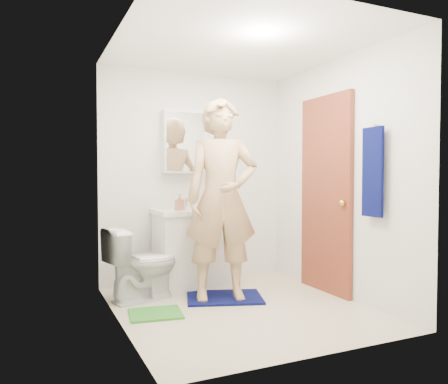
{
  "coord_description": "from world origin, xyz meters",
  "views": [
    {
      "loc": [
        -1.77,
        -3.58,
        1.21
      ],
      "look_at": [
        -0.06,
        0.25,
        1.06
      ],
      "focal_mm": 35.0,
      "sensor_mm": 36.0,
      "label": 1
    }
  ],
  "objects_px": {
    "vanity_cabinet": "(191,250)",
    "soap_dispenser": "(180,202)",
    "medicine_cabinet": "(184,142)",
    "man": "(222,199)",
    "towel": "(373,172)",
    "toilet": "(142,263)",
    "toothbrush_cup": "(210,204)"
  },
  "relations": [
    {
      "from": "vanity_cabinet",
      "to": "man",
      "type": "height_order",
      "value": "man"
    },
    {
      "from": "medicine_cabinet",
      "to": "towel",
      "type": "bearing_deg",
      "value": -55.39
    },
    {
      "from": "vanity_cabinet",
      "to": "toothbrush_cup",
      "type": "height_order",
      "value": "toothbrush_cup"
    },
    {
      "from": "medicine_cabinet",
      "to": "toilet",
      "type": "xyz_separation_m",
      "value": [
        -0.61,
        -0.52,
        -1.24
      ]
    },
    {
      "from": "man",
      "to": "vanity_cabinet",
      "type": "bearing_deg",
      "value": 110.41
    },
    {
      "from": "toilet",
      "to": "man",
      "type": "distance_m",
      "value": 1.0
    },
    {
      "from": "medicine_cabinet",
      "to": "toothbrush_cup",
      "type": "xyz_separation_m",
      "value": [
        0.26,
        -0.13,
        -0.7
      ]
    },
    {
      "from": "vanity_cabinet",
      "to": "towel",
      "type": "bearing_deg",
      "value": -51.53
    },
    {
      "from": "medicine_cabinet",
      "to": "toilet",
      "type": "bearing_deg",
      "value": -139.99
    },
    {
      "from": "vanity_cabinet",
      "to": "towel",
      "type": "relative_size",
      "value": 1.0
    },
    {
      "from": "vanity_cabinet",
      "to": "towel",
      "type": "height_order",
      "value": "towel"
    },
    {
      "from": "towel",
      "to": "man",
      "type": "height_order",
      "value": "man"
    },
    {
      "from": "soap_dispenser",
      "to": "man",
      "type": "distance_m",
      "value": 0.61
    },
    {
      "from": "vanity_cabinet",
      "to": "medicine_cabinet",
      "type": "xyz_separation_m",
      "value": [
        0.0,
        0.22,
        1.2
      ]
    },
    {
      "from": "soap_dispenser",
      "to": "toothbrush_cup",
      "type": "xyz_separation_m",
      "value": [
        0.43,
        0.18,
        -0.03
      ]
    },
    {
      "from": "toilet",
      "to": "soap_dispenser",
      "type": "distance_m",
      "value": 0.76
    },
    {
      "from": "towel",
      "to": "man",
      "type": "bearing_deg",
      "value": 142.33
    },
    {
      "from": "vanity_cabinet",
      "to": "man",
      "type": "bearing_deg",
      "value": -82.62
    },
    {
      "from": "medicine_cabinet",
      "to": "soap_dispenser",
      "type": "distance_m",
      "value": 0.75
    },
    {
      "from": "vanity_cabinet",
      "to": "man",
      "type": "distance_m",
      "value": 0.87
    },
    {
      "from": "toilet",
      "to": "man",
      "type": "height_order",
      "value": "man"
    },
    {
      "from": "toilet",
      "to": "man",
      "type": "relative_size",
      "value": 0.37
    },
    {
      "from": "towel",
      "to": "vanity_cabinet",
      "type": "bearing_deg",
      "value": 128.47
    },
    {
      "from": "vanity_cabinet",
      "to": "soap_dispenser",
      "type": "xyz_separation_m",
      "value": [
        -0.16,
        -0.08,
        0.54
      ]
    },
    {
      "from": "vanity_cabinet",
      "to": "man",
      "type": "relative_size",
      "value": 0.41
    },
    {
      "from": "vanity_cabinet",
      "to": "toilet",
      "type": "distance_m",
      "value": 0.68
    },
    {
      "from": "medicine_cabinet",
      "to": "toilet",
      "type": "height_order",
      "value": "medicine_cabinet"
    },
    {
      "from": "toothbrush_cup",
      "to": "man",
      "type": "relative_size",
      "value": 0.07
    },
    {
      "from": "soap_dispenser",
      "to": "towel",
      "type": "bearing_deg",
      "value": -46.27
    },
    {
      "from": "toothbrush_cup",
      "to": "man",
      "type": "distance_m",
      "value": 0.76
    },
    {
      "from": "medicine_cabinet",
      "to": "soap_dispenser",
      "type": "xyz_separation_m",
      "value": [
        -0.16,
        -0.31,
        -0.66
      ]
    },
    {
      "from": "medicine_cabinet",
      "to": "man",
      "type": "relative_size",
      "value": 0.36
    }
  ]
}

